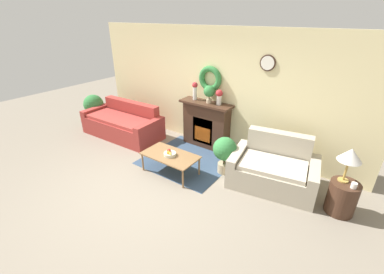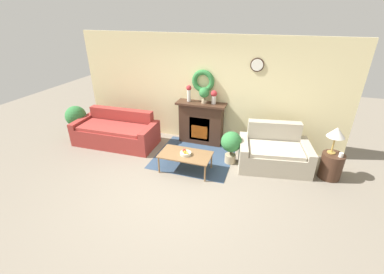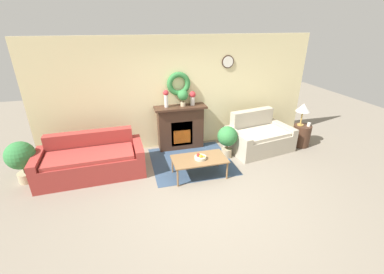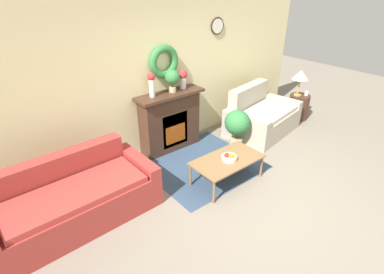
# 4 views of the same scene
# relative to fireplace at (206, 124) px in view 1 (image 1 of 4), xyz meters

# --- Properties ---
(ground_plane) EXTENTS (16.00, 16.00, 0.00)m
(ground_plane) POSITION_rel_fireplace_xyz_m (0.05, -2.16, -0.56)
(ground_plane) COLOR gray
(floor_rug) EXTENTS (1.81, 1.71, 0.01)m
(floor_rug) POSITION_rel_fireplace_xyz_m (0.07, -0.79, -0.55)
(floor_rug) COLOR #334760
(floor_rug) RESTS_ON ground_plane
(wall_back) EXTENTS (6.80, 0.19, 2.70)m
(wall_back) POSITION_rel_fireplace_xyz_m (0.05, 0.20, 0.81)
(wall_back) COLOR beige
(wall_back) RESTS_ON ground_plane
(fireplace) EXTENTS (1.25, 0.41, 1.10)m
(fireplace) POSITION_rel_fireplace_xyz_m (0.00, 0.00, 0.00)
(fireplace) COLOR #42281C
(fireplace) RESTS_ON ground_plane
(couch_left) EXTENTS (2.14, 1.01, 0.84)m
(couch_left) POSITION_rel_fireplace_xyz_m (-2.08, -0.76, -0.24)
(couch_left) COLOR #9E332D
(couch_left) RESTS_ON ground_plane
(loveseat_right) EXTENTS (1.65, 1.22, 0.93)m
(loveseat_right) POSITION_rel_fireplace_xyz_m (1.86, -0.59, -0.24)
(loveseat_right) COLOR #B2A893
(loveseat_right) RESTS_ON ground_plane
(coffee_table) EXTENTS (1.11, 0.61, 0.41)m
(coffee_table) POSITION_rel_fireplace_xyz_m (0.07, -1.41, -0.18)
(coffee_table) COLOR olive
(coffee_table) RESTS_ON ground_plane
(fruit_bowl) EXTENTS (0.24, 0.24, 0.12)m
(fruit_bowl) POSITION_rel_fireplace_xyz_m (0.08, -1.44, -0.11)
(fruit_bowl) COLOR beige
(fruit_bowl) RESTS_ON coffee_table
(side_table_by_loveseat) EXTENTS (0.44, 0.44, 0.55)m
(side_table_by_loveseat) POSITION_rel_fireplace_xyz_m (3.03, -0.71, -0.28)
(side_table_by_loveseat) COLOR #42281C
(side_table_by_loveseat) RESTS_ON ground_plane
(table_lamp) EXTENTS (0.35, 0.35, 0.57)m
(table_lamp) POSITION_rel_fireplace_xyz_m (2.97, -0.67, 0.45)
(table_lamp) COLOR #B28E42
(table_lamp) RESTS_ON side_table_by_loveseat
(mug) EXTENTS (0.08, 0.08, 0.09)m
(mug) POSITION_rel_fireplace_xyz_m (3.12, -0.79, 0.04)
(mug) COLOR silver
(mug) RESTS_ON side_table_by_loveseat
(vase_on_mantel_left) EXTENTS (0.13, 0.13, 0.41)m
(vase_on_mantel_left) POSITION_rel_fireplace_xyz_m (-0.33, 0.01, 0.78)
(vase_on_mantel_left) COLOR silver
(vase_on_mantel_left) RESTS_ON fireplace
(vase_on_mantel_right) EXTENTS (0.15, 0.15, 0.34)m
(vase_on_mantel_right) POSITION_rel_fireplace_xyz_m (0.31, 0.01, 0.74)
(vase_on_mantel_right) COLOR silver
(vase_on_mantel_right) RESTS_ON fireplace
(potted_plant_on_mantel) EXTENTS (0.26, 0.26, 0.40)m
(potted_plant_on_mantel) POSITION_rel_fireplace_xyz_m (0.07, -0.01, 0.80)
(potted_plant_on_mantel) COLOR tan
(potted_plant_on_mantel) RESTS_ON fireplace
(potted_plant_floor_by_couch) EXTENTS (0.55, 0.55, 0.86)m
(potted_plant_floor_by_couch) POSITION_rel_fireplace_xyz_m (-3.35, -0.70, -0.02)
(potted_plant_floor_by_couch) COLOR tan
(potted_plant_floor_by_couch) RESTS_ON ground_plane
(potted_plant_floor_by_loveseat) EXTENTS (0.47, 0.47, 0.77)m
(potted_plant_floor_by_loveseat) POSITION_rel_fireplace_xyz_m (0.94, -0.79, -0.07)
(potted_plant_floor_by_loveseat) COLOR tan
(potted_plant_floor_by_loveseat) RESTS_ON ground_plane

